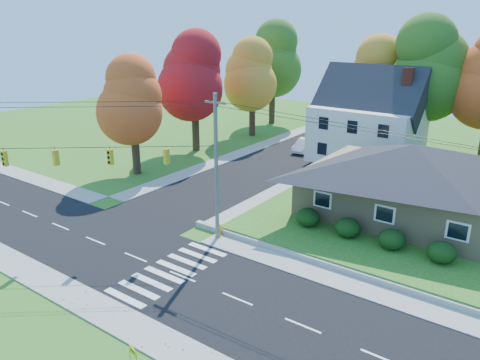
{
  "coord_description": "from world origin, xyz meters",
  "views": [
    {
      "loc": [
        16.89,
        -17.58,
        14.25
      ],
      "look_at": [
        -1.6,
        8.0,
        3.48
      ],
      "focal_mm": 35.0,
      "sensor_mm": 36.0,
      "label": 1
    }
  ],
  "objects": [
    {
      "name": "tree_lot_0",
      "position": [
        -2.0,
        34.0,
        8.31
      ],
      "size": [
        6.72,
        6.72,
        12.51
      ],
      "color": "#3F2A19",
      "rests_on": "lawn"
    },
    {
      "name": "road_cross",
      "position": [
        -8.0,
        26.0,
        0.01
      ],
      "size": [
        8.0,
        44.0,
        0.02
      ],
      "primitive_type": "cube",
      "color": "black",
      "rests_on": "ground"
    },
    {
      "name": "tree_west_3",
      "position": [
        -19.0,
        40.0,
        9.11
      ],
      "size": [
        7.84,
        7.84,
        14.6
      ],
      "color": "#3F2A19",
      "rests_on": "ground"
    },
    {
      "name": "traffic_infrastructure",
      "position": [
        -0.15,
        1.35,
        5.15
      ],
      "size": [
        38.1,
        10.66,
        10.0
      ],
      "color": "#666059",
      "rests_on": "ground"
    },
    {
      "name": "yard_sign",
      "position": [
        3.14,
        -6.59,
        0.51
      ],
      "size": [
        0.56,
        0.18,
        0.72
      ],
      "color": "black",
      "rests_on": "ground"
    },
    {
      "name": "ranch_house",
      "position": [
        8.0,
        16.0,
        3.27
      ],
      "size": [
        14.6,
        10.6,
        5.4
      ],
      "color": "tan",
      "rests_on": "lawn"
    },
    {
      "name": "fire_hydrant",
      "position": [
        -1.7,
        5.67,
        0.43
      ],
      "size": [
        0.5,
        0.4,
        0.9
      ],
      "color": "yellow",
      "rests_on": "ground"
    },
    {
      "name": "white_car",
      "position": [
        -7.62,
        28.9,
        0.73
      ],
      "size": [
        2.1,
        4.51,
        1.43
      ],
      "primitive_type": "imported",
      "rotation": [
        0.0,
        0.0,
        0.14
      ],
      "color": "white",
      "rests_on": "road_cross"
    },
    {
      "name": "sidewalk_south",
      "position": [
        0.0,
        -5.0,
        0.04
      ],
      "size": [
        90.0,
        2.0,
        0.08
      ],
      "primitive_type": "cube",
      "color": "#9C9A90",
      "rests_on": "ground"
    },
    {
      "name": "colonial_house",
      "position": [
        0.04,
        28.0,
        4.58
      ],
      "size": [
        10.4,
        8.4,
        9.6
      ],
      "color": "silver",
      "rests_on": "lawn"
    },
    {
      "name": "tree_west_0",
      "position": [
        -17.0,
        12.0,
        7.15
      ],
      "size": [
        6.16,
        6.16,
        11.47
      ],
      "color": "#3F2A19",
      "rests_on": "ground"
    },
    {
      "name": "tree_west_1",
      "position": [
        -18.0,
        22.0,
        8.46
      ],
      "size": [
        7.28,
        7.28,
        13.56
      ],
      "color": "#3F2A19",
      "rests_on": "ground"
    },
    {
      "name": "hedge_row",
      "position": [
        7.5,
        9.8,
        1.14
      ],
      "size": [
        10.7,
        1.7,
        1.27
      ],
      "color": "#163A10",
      "rests_on": "lawn"
    },
    {
      "name": "tree_lot_1",
      "position": [
        4.0,
        33.0,
        9.61
      ],
      "size": [
        7.84,
        7.84,
        14.6
      ],
      "color": "#3F2A19",
      "rests_on": "lawn"
    },
    {
      "name": "ground",
      "position": [
        0.0,
        0.0,
        0.0
      ],
      "size": [
        120.0,
        120.0,
        0.0
      ],
      "primitive_type": "plane",
      "color": "#3D7923"
    },
    {
      "name": "sidewalk_north",
      "position": [
        0.0,
        5.0,
        0.04
      ],
      "size": [
        90.0,
        2.0,
        0.08
      ],
      "primitive_type": "cube",
      "color": "#9C9A90",
      "rests_on": "ground"
    },
    {
      "name": "road_main",
      "position": [
        0.0,
        0.0,
        0.01
      ],
      "size": [
        90.0,
        8.0,
        0.02
      ],
      "primitive_type": "cube",
      "color": "black",
      "rests_on": "ground"
    },
    {
      "name": "tree_west_2",
      "position": [
        -17.0,
        32.0,
        7.81
      ],
      "size": [
        6.72,
        6.72,
        12.51
      ],
      "color": "#3F2A19",
      "rests_on": "ground"
    }
  ]
}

